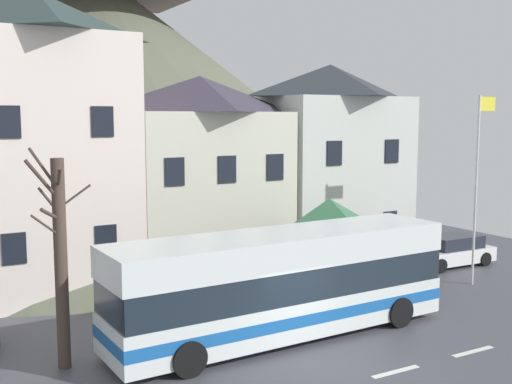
# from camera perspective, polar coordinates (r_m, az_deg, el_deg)

# --- Properties ---
(ground_plane) EXTENTS (40.00, 60.00, 0.07)m
(ground_plane) POSITION_cam_1_polar(r_m,az_deg,el_deg) (18.04, 6.38, -15.72)
(ground_plane) COLOR #474850
(townhouse_01) EXTENTS (6.39, 5.93, 11.65)m
(townhouse_01) POSITION_cam_1_polar(r_m,az_deg,el_deg) (25.85, -18.95, 4.15)
(townhouse_01) COLOR silver
(townhouse_01) RESTS_ON ground_plane
(townhouse_02) EXTENTS (6.78, 5.13, 8.63)m
(townhouse_02) POSITION_cam_1_polar(r_m,az_deg,el_deg) (27.56, -5.04, 1.50)
(townhouse_02) COLOR beige
(townhouse_02) RESTS_ON ground_plane
(townhouse_03) EXTENTS (6.66, 5.32, 9.40)m
(townhouse_03) POSITION_cam_1_polar(r_m,az_deg,el_deg) (31.14, 6.70, 2.81)
(townhouse_03) COLOR silver
(townhouse_03) RESTS_ON ground_plane
(hilltop_castle) EXTENTS (42.86, 42.86, 25.85)m
(hilltop_castle) POSITION_cam_1_polar(r_m,az_deg,el_deg) (43.51, -13.92, 9.10)
(hilltop_castle) COLOR #5C614D
(hilltop_castle) RESTS_ON ground_plane
(transit_bus) EXTENTS (11.38, 3.07, 3.32)m
(transit_bus) POSITION_cam_1_polar(r_m,az_deg,el_deg) (19.71, 2.44, -8.45)
(transit_bus) COLOR silver
(transit_bus) RESTS_ON ground_plane
(bus_shelter) EXTENTS (3.60, 3.60, 3.75)m
(bus_shelter) POSITION_cam_1_polar(r_m,az_deg,el_deg) (24.43, 6.69, -2.19)
(bus_shelter) COLOR #473D33
(bus_shelter) RESTS_ON ground_plane
(parked_car_01) EXTENTS (4.30, 2.35, 1.43)m
(parked_car_01) POSITION_cam_1_polar(r_m,az_deg,el_deg) (26.92, 10.92, -6.54)
(parked_car_01) COLOR maroon
(parked_car_01) RESTS_ON ground_plane
(parked_car_02) EXTENTS (4.25, 2.09, 1.40)m
(parked_car_02) POSITION_cam_1_polar(r_m,az_deg,el_deg) (30.61, 17.24, -5.12)
(parked_car_02) COLOR white
(parked_car_02) RESTS_ON ground_plane
(pedestrian_00) EXTENTS (0.29, 0.29, 1.60)m
(pedestrian_00) POSITION_cam_1_polar(r_m,az_deg,el_deg) (24.24, 9.47, -7.45)
(pedestrian_00) COLOR #38332D
(pedestrian_00) RESTS_ON ground_plane
(pedestrian_01) EXTENTS (0.36, 0.36, 1.49)m
(pedestrian_01) POSITION_cam_1_polar(r_m,az_deg,el_deg) (24.42, 13.42, -7.60)
(pedestrian_01) COLOR black
(pedestrian_01) RESTS_ON ground_plane
(public_bench) EXTENTS (1.53, 0.48, 0.87)m
(public_bench) POSITION_cam_1_polar(r_m,az_deg,el_deg) (25.99, 3.61, -7.43)
(public_bench) COLOR brown
(public_bench) RESTS_ON ground_plane
(flagpole) EXTENTS (0.95, 0.10, 7.75)m
(flagpole) POSITION_cam_1_polar(r_m,az_deg,el_deg) (26.90, 19.55, 1.28)
(flagpole) COLOR silver
(flagpole) RESTS_ON ground_plane
(bare_tree_01) EXTENTS (1.76, 2.17, 6.05)m
(bare_tree_01) POSITION_cam_1_polar(r_m,az_deg,el_deg) (17.81, -17.41, -5.88)
(bare_tree_01) COLOR #47382D
(bare_tree_01) RESTS_ON ground_plane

